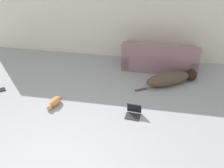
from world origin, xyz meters
name	(u,v)px	position (x,y,z in m)	size (l,w,h in m)	color
wall_back	(108,11)	(0.00, 4.69, 1.34)	(7.90, 0.06, 2.68)	silver
couch	(159,59)	(1.55, 4.07, 0.27)	(1.99, 0.89, 0.80)	gray
dog	(171,78)	(1.86, 3.25, 0.16)	(1.54, 1.01, 0.33)	#4C3D33
cat	(54,102)	(-0.63, 1.89, 0.07)	(0.26, 0.55, 0.15)	#BC7A47
laptop_open	(134,112)	(1.09, 1.86, 0.08)	(0.32, 0.30, 0.23)	#2D2D33
book_black	(0,90)	(-2.12, 2.22, 0.01)	(0.27, 0.27, 0.02)	black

